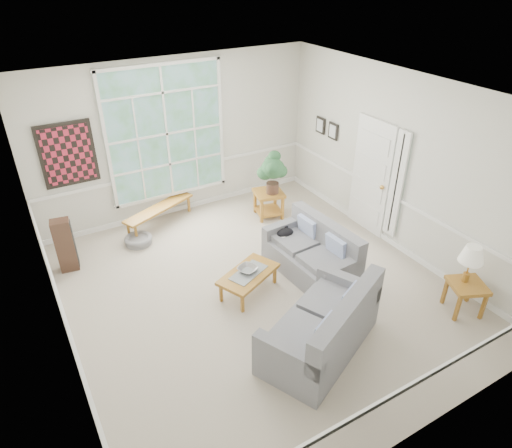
{
  "coord_description": "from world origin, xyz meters",
  "views": [
    {
      "loc": [
        -2.81,
        -4.81,
        4.51
      ],
      "look_at": [
        0.1,
        0.2,
        1.05
      ],
      "focal_mm": 32.0,
      "sensor_mm": 36.0,
      "label": 1
    }
  ],
  "objects_px": {
    "coffee_table": "(249,282)",
    "side_table": "(464,297)",
    "loveseat_right": "(311,250)",
    "loveseat_front": "(321,320)",
    "end_table": "(269,204)"
  },
  "relations": [
    {
      "from": "loveseat_front",
      "to": "coffee_table",
      "type": "bearing_deg",
      "value": 74.14
    },
    {
      "from": "coffee_table",
      "to": "end_table",
      "type": "distance_m",
      "value": 2.39
    },
    {
      "from": "side_table",
      "to": "end_table",
      "type": "bearing_deg",
      "value": 104.43
    },
    {
      "from": "loveseat_right",
      "to": "loveseat_front",
      "type": "relative_size",
      "value": 0.9
    },
    {
      "from": "loveseat_right",
      "to": "side_table",
      "type": "bearing_deg",
      "value": -57.17
    },
    {
      "from": "coffee_table",
      "to": "side_table",
      "type": "relative_size",
      "value": 1.97
    },
    {
      "from": "loveseat_right",
      "to": "end_table",
      "type": "xyz_separation_m",
      "value": [
        0.4,
        1.93,
        -0.16
      ]
    },
    {
      "from": "loveseat_right",
      "to": "end_table",
      "type": "bearing_deg",
      "value": 74.96
    },
    {
      "from": "side_table",
      "to": "loveseat_right",
      "type": "bearing_deg",
      "value": 126.3
    },
    {
      "from": "coffee_table",
      "to": "side_table",
      "type": "bearing_deg",
      "value": -62.05
    },
    {
      "from": "side_table",
      "to": "loveseat_front",
      "type": "bearing_deg",
      "value": 168.29
    },
    {
      "from": "coffee_table",
      "to": "side_table",
      "type": "distance_m",
      "value": 3.14
    },
    {
      "from": "loveseat_right",
      "to": "loveseat_front",
      "type": "bearing_deg",
      "value": -125.27
    },
    {
      "from": "coffee_table",
      "to": "loveseat_right",
      "type": "bearing_deg",
      "value": -27.42
    },
    {
      "from": "loveseat_right",
      "to": "side_table",
      "type": "distance_m",
      "value": 2.33
    }
  ]
}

